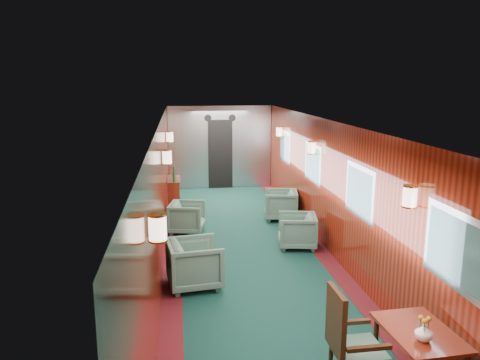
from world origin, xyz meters
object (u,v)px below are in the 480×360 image
(dining_table, at_px, (419,340))
(armchair_right_near, at_px, (297,231))
(armchair_left_near, at_px, (195,264))
(side_chair, at_px, (348,339))
(armchair_left_far, at_px, (187,217))
(armchair_right_far, at_px, (281,205))
(credenza, at_px, (174,195))

(dining_table, xyz_separation_m, armchair_right_near, (-0.14, 4.27, -0.25))
(armchair_left_near, bearing_deg, side_chair, -160.83)
(armchair_left_far, relative_size, armchair_right_near, 1.00)
(dining_table, relative_size, armchair_right_far, 1.27)
(side_chair, xyz_separation_m, armchair_left_far, (-1.46, 5.38, -0.29))
(dining_table, relative_size, armchair_left_near, 1.17)
(armchair_left_near, distance_m, armchair_right_near, 2.47)
(credenza, height_order, armchair_left_near, credenza)
(dining_table, relative_size, credenza, 0.84)
(dining_table, xyz_separation_m, credenza, (-2.45, 6.92, -0.14))
(credenza, xyz_separation_m, armchair_right_near, (2.32, -2.65, -0.11))
(dining_table, bearing_deg, armchair_right_far, 87.24)
(side_chair, relative_size, armchair_right_far, 1.53)
(armchair_right_far, bearing_deg, side_chair, 4.92)
(dining_table, bearing_deg, armchair_left_far, 108.62)
(armchair_right_near, bearing_deg, side_chair, 2.75)
(side_chair, bearing_deg, armchair_left_near, 115.82)
(dining_table, bearing_deg, credenza, 106.28)
(armchair_right_far, bearing_deg, credenza, -97.66)
(credenza, height_order, armchair_right_far, credenza)
(armchair_left_near, xyz_separation_m, armchair_left_far, (-0.06, 2.64, -0.04))
(armchair_right_far, bearing_deg, armchair_right_near, 8.42)
(dining_table, height_order, side_chair, side_chair)
(armchair_right_near, distance_m, armchair_right_far, 1.83)
(side_chair, relative_size, armchair_left_near, 1.42)
(armchair_left_far, distance_m, armchair_right_near, 2.34)
(dining_table, distance_m, armchair_right_near, 4.28)
(dining_table, xyz_separation_m, side_chair, (-0.71, 0.05, 0.05))
(side_chair, bearing_deg, armchair_right_near, 81.04)
(credenza, bearing_deg, armchair_right_near, -48.86)
(armchair_right_near, bearing_deg, armchair_right_far, -172.25)
(credenza, relative_size, armchair_right_near, 1.59)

